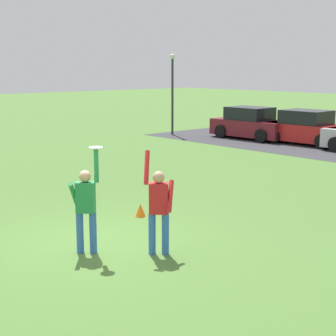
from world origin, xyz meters
TOP-DOWN VIEW (x-y plane):
  - ground_plane at (0.00, 0.00)m, footprint 120.00×120.00m
  - person_catcher at (0.30, -0.45)m, footprint 0.55×0.56m
  - person_defender at (1.31, 0.55)m, footprint 0.65×0.66m
  - frisbee_disc at (0.46, -0.29)m, footprint 0.26×0.26m
  - parked_car_maroon at (-8.74, 15.43)m, footprint 4.16×2.16m
  - parked_car_red at (-5.67, 15.86)m, footprint 4.16×2.16m
  - lamppost_by_lot at (-12.57, 13.52)m, footprint 0.28×0.28m
  - field_cone_orange at (-1.05, 1.99)m, footprint 0.26×0.26m

SIDE VIEW (x-z plane):
  - ground_plane at x=0.00m, z-range 0.00..0.00m
  - field_cone_orange at x=-1.05m, z-range 0.00..0.32m
  - parked_car_maroon at x=-8.74m, z-range -0.07..1.52m
  - parked_car_red at x=-5.67m, z-range -0.07..1.52m
  - person_defender at x=1.31m, z-range -0.04..2.00m
  - person_catcher at x=0.30m, z-range -0.06..2.02m
  - frisbee_disc at x=0.46m, z-range 2.08..2.10m
  - lamppost_by_lot at x=-12.57m, z-range 0.46..4.72m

